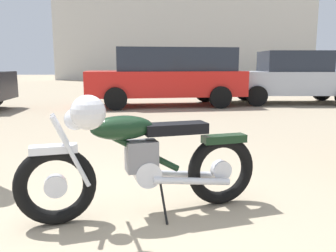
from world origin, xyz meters
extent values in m
plane|color=gray|center=(0.00, 0.00, 0.00)|extent=(80.00, 80.00, 0.00)
torus|color=black|center=(-0.43, 0.12, 0.32)|extent=(0.65, 0.28, 0.64)
cylinder|color=silver|center=(-0.43, 0.12, 0.32)|extent=(0.19, 0.12, 0.18)
torus|color=black|center=(0.96, 0.50, 0.32)|extent=(0.65, 0.28, 0.64)
cylinder|color=silver|center=(0.96, 0.50, 0.32)|extent=(0.19, 0.12, 0.18)
cube|color=silver|center=(-0.43, 0.12, 0.62)|extent=(0.38, 0.22, 0.06)
cube|color=black|center=(0.98, 0.51, 0.61)|extent=(0.42, 0.23, 0.07)
cylinder|color=silver|center=(-0.29, 0.08, 0.60)|extent=(0.28, 0.11, 0.58)
cylinder|color=silver|center=(-0.33, 0.23, 0.60)|extent=(0.28, 0.11, 0.58)
sphere|color=silver|center=(-0.26, 0.17, 0.85)|extent=(0.17, 0.17, 0.17)
cylinder|color=silver|center=(-0.19, 0.19, 0.92)|extent=(0.19, 0.61, 0.03)
sphere|color=silver|center=(-0.11, -0.10, 0.94)|extent=(0.25, 0.25, 0.25)
cylinder|color=black|center=(0.20, 0.29, 0.58)|extent=(0.74, 0.25, 0.47)
ellipsoid|color=black|center=(0.09, 0.26, 0.76)|extent=(0.56, 0.35, 0.20)
cube|color=black|center=(0.54, 0.39, 0.73)|extent=(0.57, 0.34, 0.09)
cube|color=slate|center=(0.25, 0.31, 0.51)|extent=(0.30, 0.24, 0.26)
cylinder|color=silver|center=(0.28, 0.32, 0.36)|extent=(0.27, 0.25, 0.22)
cylinder|color=silver|center=(0.68, 0.32, 0.28)|extent=(0.69, 0.24, 0.14)
cylinder|color=silver|center=(0.62, 0.51, 0.28)|extent=(0.69, 0.24, 0.14)
cylinder|color=black|center=(0.43, 0.18, 0.16)|extent=(0.08, 0.23, 0.33)
cylinder|color=black|center=(-0.76, 7.20, 0.32)|extent=(0.66, 0.29, 0.64)
cylinder|color=black|center=(-0.98, 8.95, 0.32)|extent=(0.66, 0.29, 0.64)
cylinder|color=black|center=(2.21, 7.57, 0.32)|extent=(0.66, 0.29, 0.64)
cylinder|color=black|center=(2.00, 9.31, 0.32)|extent=(0.66, 0.29, 0.64)
cube|color=red|center=(0.62, 8.26, 0.69)|extent=(4.88, 2.32, 0.74)
cube|color=#232833|center=(0.92, 8.29, 1.40)|extent=(3.67, 2.01, 0.68)
cylinder|color=black|center=(6.16, 9.66, 0.31)|extent=(0.63, 0.22, 0.62)
cylinder|color=black|center=(3.46, 9.74, 0.31)|extent=(0.63, 0.22, 0.62)
cylinder|color=black|center=(3.41, 8.02, 0.31)|extent=(0.63, 0.22, 0.62)
cube|color=#ADB2BC|center=(4.78, 8.84, 0.67)|extent=(4.25, 1.85, 0.72)
cube|color=#232833|center=(4.78, 8.84, 1.35)|extent=(2.05, 1.62, 0.64)
cube|color=beige|center=(2.72, 30.16, 4.55)|extent=(20.64, 10.84, 9.10)
camera|label=1|loc=(0.38, -2.59, 1.27)|focal=37.86mm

